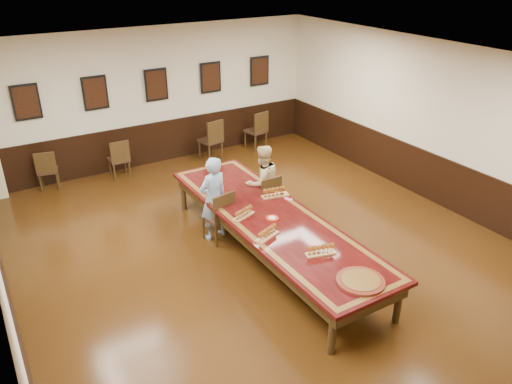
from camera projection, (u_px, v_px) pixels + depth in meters
floor at (271, 256)px, 8.52m from camera, size 8.00×10.00×0.02m
ceiling at (274, 66)px, 7.11m from camera, size 8.00×10.00×0.02m
wall_back at (156, 97)px, 11.66m from camera, size 8.00×0.02×3.20m
wall_right at (446, 127)px, 9.68m from camera, size 0.02×10.00×3.20m
chair_man at (218, 215)px, 8.80m from camera, size 0.54×0.57×0.97m
chair_woman at (265, 197)px, 9.48m from camera, size 0.46×0.50×0.94m
spare_chair_a at (47, 169)px, 10.74m from camera, size 0.51×0.53×0.89m
spare_chair_b at (119, 158)px, 11.27m from camera, size 0.43×0.47×0.91m
spare_chair_c at (210, 139)px, 12.25m from camera, size 0.57×0.60×1.02m
spare_chair_d at (256, 130)px, 12.91m from camera, size 0.56×0.59×1.00m
person_man at (213, 199)px, 8.74m from camera, size 0.62×0.47×1.55m
person_woman at (262, 182)px, 9.43m from camera, size 0.75×0.60×1.47m
pink_phone at (289, 199)px, 8.76m from camera, size 0.13×0.15×0.01m
wainscoting at (272, 230)px, 8.30m from camera, size 8.00×10.00×1.00m
conference_table at (272, 224)px, 8.25m from camera, size 1.40×5.00×0.76m
posters at (156, 85)px, 11.48m from camera, size 6.14×0.04×0.74m
flight_a at (244, 213)px, 8.16m from camera, size 0.44×0.26×0.16m
flight_b at (275, 192)px, 8.83m from camera, size 0.51×0.23×0.18m
flight_c at (267, 233)px, 7.57m from camera, size 0.46×0.28×0.17m
flight_d at (321, 250)px, 7.15m from camera, size 0.46×0.25×0.17m
red_plate_grp at (272, 218)px, 8.13m from camera, size 0.22×0.22×0.03m
carved_platter at (360, 281)px, 6.57m from camera, size 0.75×0.75×0.05m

